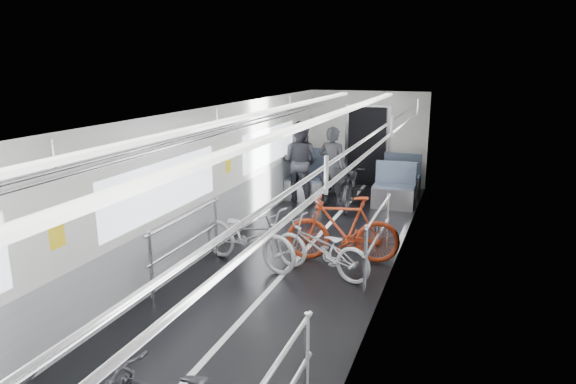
# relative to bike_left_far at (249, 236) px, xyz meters

# --- Properties ---
(car_shell) EXTENTS (3.02, 14.01, 2.41)m
(car_shell) POSITION_rel_bike_left_far_xyz_m (0.63, 0.83, 0.65)
(car_shell) COLOR black
(car_shell) RESTS_ON ground
(bike_left_far) EXTENTS (1.93, 1.14, 0.96)m
(bike_left_far) POSITION_rel_bike_left_far_xyz_m (0.00, 0.00, 0.00)
(bike_left_far) COLOR #A2A1A5
(bike_left_far) RESTS_ON floor
(bike_right_mid) EXTENTS (1.71, 0.98, 0.85)m
(bike_right_mid) POSITION_rel_bike_left_far_xyz_m (1.16, -0.00, -0.05)
(bike_right_mid) COLOR silver
(bike_right_mid) RESTS_ON floor
(bike_right_far) EXTENTS (1.86, 0.85, 1.08)m
(bike_right_far) POSITION_rel_bike_left_far_xyz_m (1.33, 0.65, 0.06)
(bike_right_far) COLOR #9D2F13
(bike_right_far) RESTS_ON floor
(bike_aisle) EXTENTS (0.79, 1.91, 0.98)m
(bike_aisle) POSITION_rel_bike_left_far_xyz_m (0.76, 3.82, 0.01)
(bike_aisle) COLOR black
(bike_aisle) RESTS_ON floor
(person_standing) EXTENTS (0.68, 0.49, 1.75)m
(person_standing) POSITION_rel_bike_left_far_xyz_m (0.30, 3.85, 0.40)
(person_standing) COLOR black
(person_standing) RESTS_ON floor
(person_seated) EXTENTS (0.99, 0.82, 1.83)m
(person_seated) POSITION_rel_bike_left_far_xyz_m (-0.47, 3.93, 0.44)
(person_seated) COLOR #25242B
(person_seated) RESTS_ON floor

